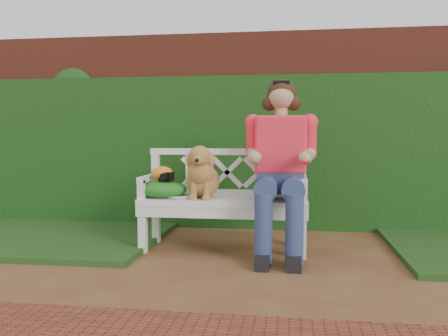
# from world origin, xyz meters

# --- Properties ---
(ground) EXTENTS (60.00, 60.00, 0.00)m
(ground) POSITION_xyz_m (0.00, 0.00, 0.00)
(ground) COLOR #5F3018
(brick_wall) EXTENTS (10.00, 0.30, 2.20)m
(brick_wall) POSITION_xyz_m (0.00, 1.90, 1.10)
(brick_wall) COLOR brown
(brick_wall) RESTS_ON ground
(ivy_hedge) EXTENTS (10.00, 0.18, 1.70)m
(ivy_hedge) POSITION_xyz_m (0.00, 1.68, 0.85)
(ivy_hedge) COLOR #27621E
(ivy_hedge) RESTS_ON ground
(grass_left) EXTENTS (2.60, 2.00, 0.05)m
(grass_left) POSITION_xyz_m (-2.40, 0.90, 0.03)
(grass_left) COLOR #173913
(grass_left) RESTS_ON ground
(garden_bench) EXTENTS (1.63, 0.75, 0.48)m
(garden_bench) POSITION_xyz_m (-0.42, 0.61, 0.24)
(garden_bench) COLOR white
(garden_bench) RESTS_ON ground
(seated_woman) EXTENTS (0.83, 1.01, 1.59)m
(seated_woman) POSITION_xyz_m (0.09, 0.59, 0.79)
(seated_woman) COLOR #D35177
(seated_woman) RESTS_ON ground
(dog) EXTENTS (0.38, 0.48, 0.48)m
(dog) POSITION_xyz_m (-0.60, 0.57, 0.72)
(dog) COLOR olive
(dog) RESTS_ON garden_bench
(tennis_racket) EXTENTS (0.59, 0.34, 0.03)m
(tennis_racket) POSITION_xyz_m (-0.83, 0.56, 0.49)
(tennis_racket) COLOR white
(tennis_racket) RESTS_ON garden_bench
(green_bag) EXTENTS (0.51, 0.43, 0.15)m
(green_bag) POSITION_xyz_m (-0.98, 0.56, 0.56)
(green_bag) COLOR #33872C
(green_bag) RESTS_ON garden_bench
(camera_item) EXTENTS (0.14, 0.12, 0.08)m
(camera_item) POSITION_xyz_m (-0.94, 0.56, 0.67)
(camera_item) COLOR black
(camera_item) RESTS_ON green_bag
(baseball_glove) EXTENTS (0.23, 0.18, 0.13)m
(baseball_glove) POSITION_xyz_m (-0.98, 0.58, 0.70)
(baseball_glove) COLOR orange
(baseball_glove) RESTS_ON green_bag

